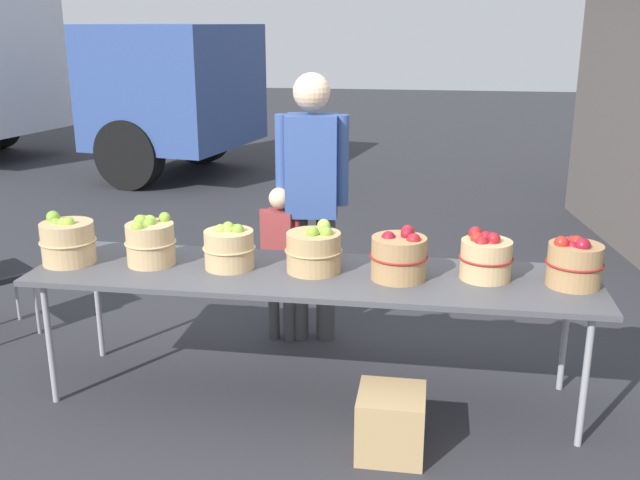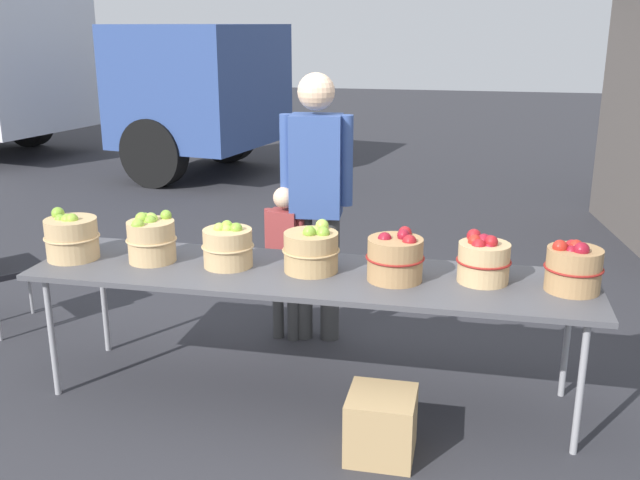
# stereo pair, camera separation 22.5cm
# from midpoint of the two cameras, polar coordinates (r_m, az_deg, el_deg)

# --- Properties ---
(ground_plane) EXTENTS (40.00, 40.00, 0.00)m
(ground_plane) POSITION_cam_midpoint_polar(r_m,az_deg,el_deg) (4.28, 0.67, -12.13)
(ground_plane) COLOR #2D2D33
(market_table) EXTENTS (3.10, 0.76, 0.75)m
(market_table) POSITION_cam_midpoint_polar(r_m,az_deg,el_deg) (3.98, 0.71, -3.08)
(market_table) COLOR #4C4C51
(market_table) RESTS_ON ground
(apple_basket_green_0) EXTENTS (0.32, 0.32, 0.29)m
(apple_basket_green_0) POSITION_cam_midpoint_polar(r_m,az_deg,el_deg) (4.38, -17.67, 0.19)
(apple_basket_green_0) COLOR tan
(apple_basket_green_0) RESTS_ON market_table
(apple_basket_green_1) EXTENTS (0.29, 0.29, 0.29)m
(apple_basket_green_1) POSITION_cam_midpoint_polar(r_m,az_deg,el_deg) (4.21, -11.72, 0.08)
(apple_basket_green_1) COLOR tan
(apple_basket_green_1) RESTS_ON market_table
(apple_basket_green_2) EXTENTS (0.30, 0.30, 0.26)m
(apple_basket_green_2) POSITION_cam_midpoint_polar(r_m,az_deg,el_deg) (4.06, -5.73, -0.47)
(apple_basket_green_2) COLOR tan
(apple_basket_green_2) RESTS_ON market_table
(apple_basket_green_3) EXTENTS (0.32, 0.32, 0.27)m
(apple_basket_green_3) POSITION_cam_midpoint_polar(r_m,az_deg,el_deg) (3.96, 0.95, -0.79)
(apple_basket_green_3) COLOR tan
(apple_basket_green_3) RESTS_ON market_table
(apple_basket_red_0) EXTENTS (0.32, 0.32, 0.28)m
(apple_basket_red_0) POSITION_cam_midpoint_polar(r_m,az_deg,el_deg) (3.86, 7.65, -1.41)
(apple_basket_red_0) COLOR #A87F51
(apple_basket_red_0) RESTS_ON market_table
(apple_basket_red_1) EXTENTS (0.29, 0.29, 0.26)m
(apple_basket_red_1) POSITION_cam_midpoint_polar(r_m,az_deg,el_deg) (3.92, 14.41, -1.52)
(apple_basket_red_1) COLOR tan
(apple_basket_red_1) RESTS_ON market_table
(apple_basket_red_2) EXTENTS (0.30, 0.30, 0.27)m
(apple_basket_red_2) POSITION_cam_midpoint_polar(r_m,az_deg,el_deg) (3.93, 20.96, -2.06)
(apple_basket_red_2) COLOR #A87F51
(apple_basket_red_2) RESTS_ON market_table
(vendor_adult) EXTENTS (0.47, 0.26, 1.78)m
(vendor_adult) POSITION_cam_midpoint_polar(r_m,az_deg,el_deg) (4.66, 1.10, 4.11)
(vendor_adult) COLOR #3F3F3F
(vendor_adult) RESTS_ON ground
(child_customer) EXTENTS (0.28, 0.17, 1.06)m
(child_customer) POSITION_cam_midpoint_polar(r_m,az_deg,el_deg) (4.75, -1.46, -0.93)
(child_customer) COLOR #3F3F3F
(child_customer) RESTS_ON ground
(box_truck) EXTENTS (7.96, 3.51, 2.75)m
(box_truck) POSITION_cam_midpoint_polar(r_m,az_deg,el_deg) (12.49, -23.49, 12.80)
(box_truck) COLOR silver
(box_truck) RESTS_ON ground
(produce_crate) EXTENTS (0.33, 0.33, 0.33)m
(produce_crate) POSITION_cam_midpoint_polar(r_m,az_deg,el_deg) (3.70, 6.66, -14.34)
(produce_crate) COLOR tan
(produce_crate) RESTS_ON ground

